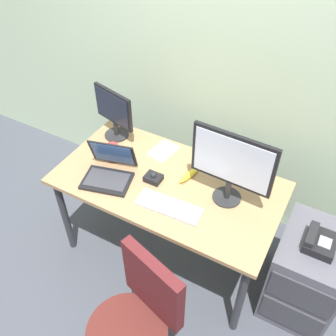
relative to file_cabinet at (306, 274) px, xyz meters
name	(u,v)px	position (x,y,z in m)	size (l,w,h in m)	color
ground_plane	(168,249)	(-0.99, -0.06, -0.33)	(8.00, 8.00, 0.00)	#43464F
back_wall	(222,44)	(-0.99, 0.68, 1.07)	(6.00, 0.10, 2.80)	beige
desk	(168,190)	(-0.99, -0.06, 0.35)	(1.48, 0.79, 0.75)	#A37E54
file_cabinet	(306,274)	(0.00, 0.00, 0.00)	(0.42, 0.53, 0.66)	#53525C
desk_phone	(319,242)	(-0.01, -0.02, 0.36)	(0.17, 0.20, 0.09)	black
office_chair	(136,329)	(-0.74, -0.87, 0.09)	(0.52, 0.54, 0.93)	black
monitor_main	(232,164)	(-0.60, -0.01, 0.71)	(0.51, 0.18, 0.49)	#262628
monitor_side	(114,112)	(-1.56, 0.18, 0.64)	(0.35, 0.18, 0.38)	#262628
keyboard	(169,206)	(-0.87, -0.26, 0.44)	(0.42, 0.16, 0.03)	silver
laptop	(109,171)	(-1.35, -0.21, 0.48)	(0.37, 0.36, 0.23)	black
trackball_mouse	(153,178)	(-1.08, -0.10, 0.45)	(0.11, 0.09, 0.07)	black
coffee_mug	(113,152)	(-1.43, -0.05, 0.49)	(0.10, 0.09, 0.12)	maroon
paper_notepad	(163,151)	(-1.16, 0.19, 0.43)	(0.15, 0.21, 0.01)	white
banana	(189,175)	(-0.88, 0.04, 0.45)	(0.19, 0.04, 0.04)	yellow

